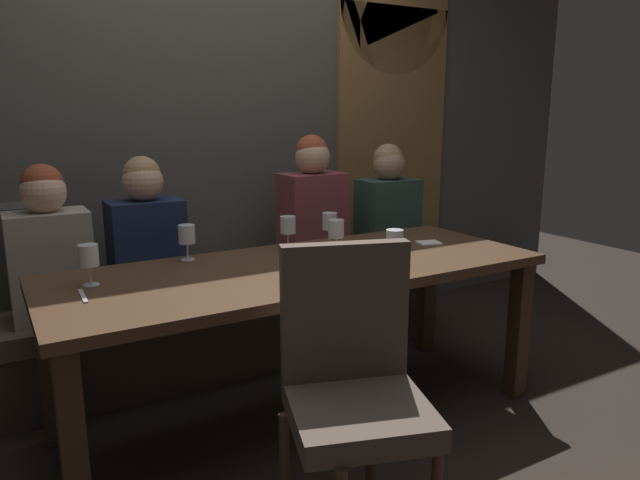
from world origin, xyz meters
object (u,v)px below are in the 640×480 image
Objects in this scene: chair_near_side at (353,374)px; diner_far_end at (313,211)px; diner_redhead at (49,247)px; diner_bearded at (146,234)px; wine_glass_end_right at (336,230)px; dining_table at (301,284)px; diner_near_end at (388,208)px; fork_on_table at (83,296)px; banquette_bench at (243,325)px; wine_glass_end_left at (89,257)px; wine_glass_far_left at (395,241)px; wine_glass_near_left at (330,223)px; wine_glass_center_back at (288,226)px; wine_glass_center_front at (187,235)px.

diner_far_end is (0.66, 1.43, 0.28)m from chair_near_side.
diner_redhead is 0.98× the size of diner_bearded.
wine_glass_end_right is at bearing 61.72° from chair_near_side.
wine_glass_end_right is (0.24, 0.10, 0.20)m from dining_table.
diner_near_end reaches higher than fork_on_table.
dining_table is 0.92m from fork_on_table.
wine_glass_end_left is (-0.86, -0.56, 0.62)m from banquette_bench.
wine_glass_end_left is (-1.20, 0.37, -0.00)m from wine_glass_far_left.
diner_near_end is 4.65× the size of wine_glass_near_left.
diner_redhead is at bearing 153.63° from wine_glass_end_right.
wine_glass_center_back is at bearing -35.31° from diner_bearded.
wine_glass_center_front is at bearing -33.25° from diner_redhead.
diner_bearded is at bearing 144.69° from wine_glass_center_back.
diner_redhead reaches higher than wine_glass_end_left.
diner_bearded is at bearing 57.95° from wine_glass_end_left.
diner_far_end reaches higher than diner_redhead.
wine_glass_end_right is (-0.21, -0.60, 0.01)m from diner_far_end.
diner_redhead is at bearing -179.70° from diner_near_end.
diner_near_end is (1.95, 0.01, 0.02)m from diner_redhead.
banquette_bench is 15.24× the size of wine_glass_center_back.
diner_near_end reaches higher than wine_glass_end_left.
wine_glass_near_left is at bearing 62.78° from chair_near_side.
fork_on_table is (-1.23, -0.29, -0.11)m from wine_glass_near_left.
banquette_bench is 0.83m from wine_glass_center_front.
diner_redhead is at bearing -179.61° from diner_far_end.
fork_on_table is at bearing -175.02° from wine_glass_end_right.
chair_near_side is at bearing -97.98° from banquette_bench.
diner_redhead is at bearing 94.81° from fork_on_table.
chair_near_side is at bearing -62.04° from diner_redhead.
wine_glass_end_right is 1.00× the size of wine_glass_center_front.
diner_bearded is 4.37× the size of fork_on_table.
chair_near_side is 5.98× the size of wine_glass_end_left.
wine_glass_end_left is at bearing -170.29° from wine_glass_center_back.
wine_glass_near_left is 1.19m from wine_glass_end_left.
wine_glass_center_back is (0.09, -0.40, 0.63)m from banquette_bench.
wine_glass_center_back is at bearing -3.98° from wine_glass_center_front.
diner_far_end is at bearing 0.39° from diner_redhead.
wine_glass_center_back is at bearing 9.71° from wine_glass_end_left.
wine_glass_center_back is 1.00× the size of wine_glass_end_left.
diner_near_end is at bearing 38.65° from wine_glass_end_right.
fork_on_table is at bearing -146.27° from wine_glass_center_front.
diner_near_end is at bearing 23.85° from wine_glass_center_back.
wine_glass_center_front is (-0.87, -0.37, 0.01)m from diner_far_end.
diner_redhead is 1.41m from diner_far_end.
wine_glass_center_front is at bearing 23.54° from wine_glass_end_left.
wine_glass_near_left is at bearing 41.77° from dining_table.
dining_table is 0.46m from wine_glass_far_left.
wine_glass_center_front is (-0.75, 0.57, 0.00)m from wine_glass_far_left.
wine_glass_center_back is at bearing -77.18° from banquette_bench.
diner_bearded is 1.27m from wine_glass_far_left.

